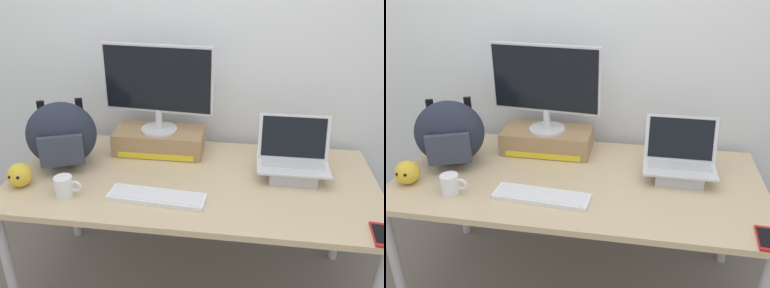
# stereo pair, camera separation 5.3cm
# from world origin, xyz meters

# --- Properties ---
(ground_plane) EXTENTS (20.00, 20.00, 0.00)m
(ground_plane) POSITION_xyz_m (0.00, 0.00, 0.00)
(ground_plane) COLOR #70665B
(back_wall) EXTENTS (7.00, 0.10, 2.60)m
(back_wall) POSITION_xyz_m (0.00, 0.52, 1.30)
(back_wall) COLOR silver
(back_wall) RESTS_ON ground
(desk) EXTENTS (1.77, 0.84, 0.71)m
(desk) POSITION_xyz_m (0.00, 0.00, 0.65)
(desk) COLOR tan
(desk) RESTS_ON ground
(toner_box_yellow) EXTENTS (0.48, 0.24, 0.12)m
(toner_box_yellow) POSITION_xyz_m (-0.22, 0.26, 0.77)
(toner_box_yellow) COLOR #9E7A51
(toner_box_yellow) RESTS_ON desk
(desktop_monitor) EXTENTS (0.58, 0.19, 0.46)m
(desktop_monitor) POSITION_xyz_m (-0.22, 0.26, 1.09)
(desktop_monitor) COLOR silver
(desktop_monitor) RESTS_ON toner_box_yellow
(open_laptop) EXTENTS (0.34, 0.23, 0.29)m
(open_laptop) POSITION_xyz_m (0.48, 0.08, 0.77)
(open_laptop) COLOR #ADADB2
(open_laptop) RESTS_ON desk
(external_keyboard) EXTENTS (0.44, 0.15, 0.02)m
(external_keyboard) POSITION_xyz_m (-0.13, -0.21, 0.72)
(external_keyboard) COLOR white
(external_keyboard) RESTS_ON desk
(messenger_backpack) EXTENTS (0.40, 0.32, 0.34)m
(messenger_backpack) POSITION_xyz_m (-0.66, 0.04, 0.88)
(messenger_backpack) COLOR #232838
(messenger_backpack) RESTS_ON desk
(coffee_mug) EXTENTS (0.12, 0.08, 0.09)m
(coffee_mug) POSITION_xyz_m (-0.54, -0.24, 0.76)
(coffee_mug) COLOR silver
(coffee_mug) RESTS_ON desk
(cell_phone) EXTENTS (0.09, 0.16, 0.01)m
(cell_phone) POSITION_xyz_m (0.80, -0.34, 0.72)
(cell_phone) COLOR red
(cell_phone) RESTS_ON desk
(plush_toy) EXTENTS (0.11, 0.11, 0.11)m
(plush_toy) POSITION_xyz_m (-0.78, -0.19, 0.77)
(plush_toy) COLOR gold
(plush_toy) RESTS_ON desk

